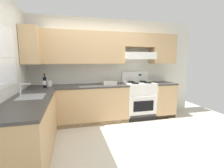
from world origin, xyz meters
TOP-DOWN VIEW (x-y plane):
  - ground_plane at (0.00, 0.00)m, footprint 7.04×7.04m
  - wall_back at (0.40, 1.53)m, footprint 4.68×0.57m
  - wall_left at (-1.59, 0.23)m, footprint 0.47×4.00m
  - counter_back_run at (0.03, 1.24)m, footprint 3.60×0.65m
  - counter_left_run at (-1.24, -0.00)m, footprint 0.63×1.91m
  - stove at (1.11, 1.25)m, footprint 0.76×0.62m
  - wine_bottle at (-1.16, 1.15)m, footprint 0.07×0.08m
  - bowl at (0.33, 1.26)m, footprint 0.32×0.23m
  - paper_towel_roll at (-1.09, 1.30)m, footprint 0.11×0.11m

SIDE VIEW (x-z plane):
  - ground_plane at x=0.00m, z-range 0.00..0.00m
  - counter_back_run at x=0.03m, z-range 0.00..0.91m
  - counter_left_run at x=-1.24m, z-range -0.11..1.03m
  - stove at x=1.11m, z-range -0.12..1.08m
  - bowl at x=0.33m, z-range 0.90..0.98m
  - paper_towel_roll at x=-1.09m, z-range 0.91..1.04m
  - wine_bottle at x=-1.16m, z-range 0.88..1.22m
  - wall_left at x=-1.59m, z-range 0.07..2.62m
  - wall_back at x=0.40m, z-range 0.20..2.75m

